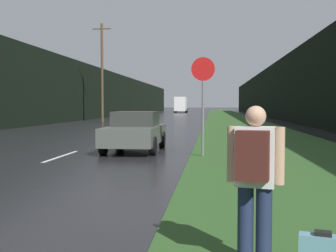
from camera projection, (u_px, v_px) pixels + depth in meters
name	position (u px, v px, depth m)	size (l,w,h in m)	color
grass_verge	(237.00, 122.00, 39.76)	(6.00, 240.00, 0.02)	#2D5123
lane_stripe_c	(61.00, 156.00, 13.49)	(0.12, 3.00, 0.01)	silver
lane_stripe_d	(113.00, 139.00, 20.44)	(0.12, 3.00, 0.01)	silver
treeline_far_side	(90.00, 93.00, 51.35)	(2.00, 140.00, 6.29)	black
treeline_near_side	(284.00, 90.00, 48.89)	(2.00, 140.00, 6.70)	black
utility_pole_far	(102.00, 72.00, 40.45)	(1.80, 0.24, 9.44)	#4C3823
stop_sign	(203.00, 95.00, 13.26)	(0.74, 0.07, 3.15)	slate
hitchhiker_with_backpack	(255.00, 176.00, 4.15)	(0.55, 0.47, 1.63)	#1E2847
car_passing_near	(135.00, 131.00, 15.10)	(1.86, 4.07, 1.41)	#4C514C
delivery_truck	(181.00, 104.00, 91.59)	(2.56, 7.45, 3.42)	gray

